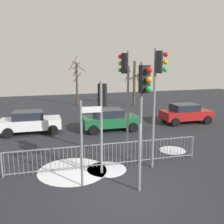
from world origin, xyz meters
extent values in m
plane|color=#26282D|center=(0.00, 0.00, 0.00)|extent=(60.00, 60.00, 0.00)
cylinder|color=slate|center=(1.17, 2.99, 2.54)|extent=(0.11, 0.11, 5.07)
cube|color=black|center=(1.07, 3.12, 4.52)|extent=(0.39, 0.37, 0.90)
sphere|color=red|center=(0.91, 3.31, 4.82)|extent=(0.20, 0.20, 0.20)
sphere|color=orange|center=(0.91, 3.31, 4.52)|extent=(0.20, 0.20, 0.20)
sphere|color=green|center=(0.91, 3.31, 4.22)|extent=(0.20, 0.20, 0.20)
cylinder|color=slate|center=(1.90, 1.82, 2.56)|extent=(0.11, 0.11, 5.12)
cube|color=black|center=(2.02, 1.71, 4.57)|extent=(0.38, 0.39, 0.90)
sphere|color=red|center=(2.21, 1.55, 4.87)|extent=(0.20, 0.20, 0.20)
sphere|color=orange|center=(2.21, 1.55, 4.57)|extent=(0.20, 0.20, 0.20)
sphere|color=green|center=(2.21, 1.55, 4.27)|extent=(0.20, 0.20, 0.20)
cylinder|color=slate|center=(-0.41, 1.89, 1.91)|extent=(0.11, 0.11, 3.83)
cube|color=black|center=(-0.31, 2.02, 3.28)|extent=(0.39, 0.36, 0.90)
sphere|color=red|center=(-0.17, 2.23, 3.58)|extent=(0.20, 0.20, 0.20)
sphere|color=orange|center=(-0.17, 2.23, 3.28)|extent=(0.20, 0.20, 0.20)
sphere|color=green|center=(-0.17, 2.23, 2.98)|extent=(0.20, 0.20, 0.20)
cylinder|color=slate|center=(0.48, 0.05, 2.28)|extent=(0.11, 0.11, 4.56)
cube|color=black|center=(0.51, -0.12, 4.01)|extent=(0.35, 0.27, 0.90)
sphere|color=red|center=(0.55, -0.36, 4.31)|extent=(0.20, 0.20, 0.20)
sphere|color=orange|center=(0.55, -0.36, 4.01)|extent=(0.20, 0.20, 0.20)
sphere|color=green|center=(0.55, -0.36, 3.71)|extent=(0.20, 0.20, 0.20)
cylinder|color=slate|center=(-1.40, 1.03, 1.62)|extent=(0.09, 0.09, 3.24)
cube|color=white|center=(-1.00, 1.00, 2.89)|extent=(0.70, 0.09, 0.22)
cube|color=slate|center=(0.00, 2.49, 1.05)|extent=(8.61, 0.43, 0.04)
cube|color=slate|center=(0.00, 2.49, 0.12)|extent=(8.61, 0.43, 0.04)
cylinder|color=slate|center=(-4.22, 2.68, 0.53)|extent=(0.02, 0.02, 1.05)
cylinder|color=slate|center=(-4.04, 2.67, 0.53)|extent=(0.02, 0.02, 1.05)
cylinder|color=slate|center=(-3.86, 2.66, 0.53)|extent=(0.02, 0.02, 1.05)
cylinder|color=slate|center=(-3.68, 2.66, 0.53)|extent=(0.02, 0.02, 1.05)
cylinder|color=slate|center=(-3.50, 2.65, 0.53)|extent=(0.02, 0.02, 1.05)
cylinder|color=slate|center=(-3.32, 2.64, 0.53)|extent=(0.02, 0.02, 1.05)
cylinder|color=slate|center=(-3.14, 2.63, 0.53)|extent=(0.02, 0.02, 1.05)
cylinder|color=slate|center=(-2.96, 2.62, 0.53)|extent=(0.02, 0.02, 1.05)
cylinder|color=slate|center=(-2.78, 2.61, 0.53)|extent=(0.02, 0.02, 1.05)
cylinder|color=slate|center=(-2.60, 2.61, 0.53)|extent=(0.02, 0.02, 1.05)
cylinder|color=slate|center=(-2.42, 2.60, 0.53)|extent=(0.02, 0.02, 1.05)
cylinder|color=slate|center=(-2.25, 2.59, 0.53)|extent=(0.02, 0.02, 1.05)
cylinder|color=slate|center=(-2.07, 2.58, 0.53)|extent=(0.02, 0.02, 1.05)
cylinder|color=slate|center=(-1.89, 2.57, 0.53)|extent=(0.02, 0.02, 1.05)
cylinder|color=slate|center=(-1.71, 2.57, 0.53)|extent=(0.02, 0.02, 1.05)
cylinder|color=slate|center=(-1.53, 2.56, 0.53)|extent=(0.02, 0.02, 1.05)
cylinder|color=slate|center=(-1.35, 2.55, 0.53)|extent=(0.02, 0.02, 1.05)
cylinder|color=slate|center=(-1.17, 2.54, 0.53)|extent=(0.02, 0.02, 1.05)
cylinder|color=slate|center=(-0.99, 2.53, 0.53)|extent=(0.02, 0.02, 1.05)
cylinder|color=slate|center=(-0.81, 2.53, 0.53)|extent=(0.02, 0.02, 1.05)
cylinder|color=slate|center=(-0.63, 2.52, 0.53)|extent=(0.02, 0.02, 1.05)
cylinder|color=slate|center=(-0.45, 2.51, 0.53)|extent=(0.02, 0.02, 1.05)
cylinder|color=slate|center=(-0.27, 2.50, 0.53)|extent=(0.02, 0.02, 1.05)
cylinder|color=slate|center=(-0.09, 2.49, 0.53)|extent=(0.02, 0.02, 1.05)
cylinder|color=slate|center=(0.09, 2.48, 0.53)|extent=(0.02, 0.02, 1.05)
cylinder|color=slate|center=(0.26, 2.48, 0.53)|extent=(0.02, 0.02, 1.05)
cylinder|color=slate|center=(0.44, 2.47, 0.53)|extent=(0.02, 0.02, 1.05)
cylinder|color=slate|center=(0.62, 2.46, 0.53)|extent=(0.02, 0.02, 1.05)
cylinder|color=slate|center=(0.80, 2.45, 0.53)|extent=(0.02, 0.02, 1.05)
cylinder|color=slate|center=(0.98, 2.44, 0.53)|extent=(0.02, 0.02, 1.05)
cylinder|color=slate|center=(1.16, 2.44, 0.53)|extent=(0.02, 0.02, 1.05)
cylinder|color=slate|center=(1.34, 2.43, 0.53)|extent=(0.02, 0.02, 1.05)
cylinder|color=slate|center=(1.52, 2.42, 0.53)|extent=(0.02, 0.02, 1.05)
cylinder|color=slate|center=(1.70, 2.41, 0.53)|extent=(0.02, 0.02, 1.05)
cylinder|color=slate|center=(1.88, 2.40, 0.53)|extent=(0.02, 0.02, 1.05)
cylinder|color=slate|center=(2.06, 2.40, 0.53)|extent=(0.02, 0.02, 1.05)
cylinder|color=slate|center=(2.24, 2.39, 0.53)|extent=(0.02, 0.02, 1.05)
cylinder|color=slate|center=(2.42, 2.38, 0.53)|extent=(0.02, 0.02, 1.05)
cylinder|color=slate|center=(2.60, 2.37, 0.53)|extent=(0.02, 0.02, 1.05)
cylinder|color=slate|center=(2.77, 2.36, 0.53)|extent=(0.02, 0.02, 1.05)
cylinder|color=slate|center=(2.95, 2.36, 0.53)|extent=(0.02, 0.02, 1.05)
cylinder|color=slate|center=(3.13, 2.35, 0.53)|extent=(0.02, 0.02, 1.05)
cylinder|color=slate|center=(3.31, 2.34, 0.53)|extent=(0.02, 0.02, 1.05)
cylinder|color=slate|center=(3.49, 2.33, 0.53)|extent=(0.02, 0.02, 1.05)
cylinder|color=slate|center=(3.67, 2.32, 0.53)|extent=(0.02, 0.02, 1.05)
cylinder|color=slate|center=(3.85, 2.31, 0.53)|extent=(0.02, 0.02, 1.05)
cylinder|color=slate|center=(4.03, 2.31, 0.53)|extent=(0.02, 0.02, 1.05)
cylinder|color=slate|center=(4.21, 2.30, 0.53)|extent=(0.02, 0.02, 1.05)
cylinder|color=slate|center=(-4.31, 2.68, 0.53)|extent=(0.06, 0.06, 1.05)
cylinder|color=slate|center=(4.30, 2.29, 0.53)|extent=(0.06, 0.06, 1.05)
cube|color=#195933|center=(2.07, 8.40, 0.65)|extent=(3.88, 1.88, 0.65)
cube|color=#1E232D|center=(1.92, 8.41, 1.20)|extent=(1.97, 1.59, 0.55)
cylinder|color=black|center=(3.45, 9.19, 0.32)|extent=(0.65, 0.25, 0.64)
cylinder|color=black|center=(3.37, 7.49, 0.32)|extent=(0.65, 0.25, 0.64)
cylinder|color=black|center=(0.76, 9.32, 0.32)|extent=(0.65, 0.25, 0.64)
cylinder|color=black|center=(0.68, 7.62, 0.32)|extent=(0.65, 0.25, 0.64)
cube|color=silver|center=(-3.11, 9.34, 0.65)|extent=(3.87, 1.86, 0.65)
cube|color=#1E232D|center=(-3.26, 9.34, 1.20)|extent=(1.96, 1.58, 0.55)
cylinder|color=black|center=(-1.73, 10.13, 0.32)|extent=(0.65, 0.25, 0.64)
cylinder|color=black|center=(-1.80, 8.43, 0.32)|extent=(0.65, 0.25, 0.64)
cylinder|color=black|center=(-4.43, 10.25, 0.32)|extent=(0.65, 0.25, 0.64)
cylinder|color=black|center=(-4.50, 8.55, 0.32)|extent=(0.65, 0.25, 0.64)
cube|color=maroon|center=(8.28, 8.72, 0.65)|extent=(3.88, 1.89, 0.65)
cube|color=#1E232D|center=(8.13, 8.73, 1.20)|extent=(1.98, 1.60, 0.55)
cylinder|color=black|center=(9.67, 9.50, 0.32)|extent=(0.65, 0.25, 0.64)
cylinder|color=black|center=(9.58, 7.80, 0.32)|extent=(0.65, 0.25, 0.64)
cylinder|color=black|center=(6.97, 9.64, 0.32)|extent=(0.65, 0.25, 0.64)
cylinder|color=black|center=(6.88, 7.94, 0.32)|extent=(0.65, 0.25, 0.64)
cylinder|color=#473828|center=(1.90, 19.98, 2.32)|extent=(0.23, 0.23, 4.65)
cylinder|color=#473828|center=(1.98, 20.38, 4.27)|extent=(0.86, 0.27, 0.84)
cylinder|color=#473828|center=(2.02, 19.29, 4.22)|extent=(1.45, 0.34, 1.11)
cylinder|color=#473828|center=(1.65, 20.47, 4.58)|extent=(1.07, 0.59, 1.53)
cylinder|color=#473828|center=(2.05, 20.37, 3.03)|extent=(0.86, 0.41, 1.00)
cylinder|color=#473828|center=(1.85, 20.28, 3.66)|extent=(0.67, 0.19, 1.04)
cylinder|color=#473828|center=(7.65, 17.47, 2.38)|extent=(0.27, 0.27, 4.76)
cylinder|color=#473828|center=(7.98, 17.32, 3.09)|extent=(0.41, 0.76, 0.90)
cylinder|color=#473828|center=(7.98, 17.80, 3.09)|extent=(0.77, 0.78, 0.87)
cylinder|color=#473828|center=(7.61, 17.91, 3.04)|extent=(0.94, 0.16, 0.56)
cylinder|color=#473828|center=(6.91, 17.51, 4.22)|extent=(0.19, 1.54, 1.18)
cylinder|color=#473828|center=(7.05, 17.98, 3.26)|extent=(1.13, 1.28, 1.15)
cylinder|color=silver|center=(-0.10, 2.19, 0.01)|extent=(1.70, 1.70, 0.01)
cylinder|color=silver|center=(3.91, 3.45, 0.01)|extent=(1.37, 1.37, 0.01)
cylinder|color=white|center=(-1.54, 2.49, 0.01)|extent=(2.94, 2.94, 0.01)
camera|label=1|loc=(-3.07, -7.70, 4.51)|focal=40.65mm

